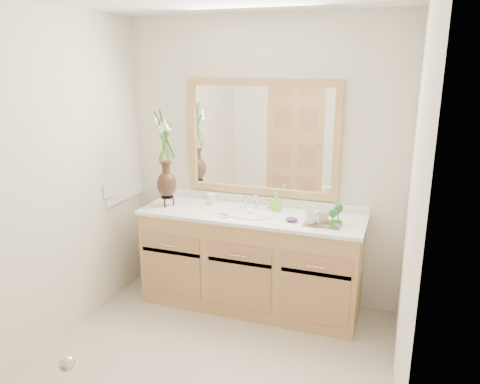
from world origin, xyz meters
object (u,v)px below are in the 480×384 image
at_px(soap_bottle, 276,203).
at_px(flower_vase, 165,143).
at_px(tray, 323,223).
at_px(tumbler, 211,199).

bearing_deg(soap_bottle, flower_vase, -150.99).
bearing_deg(soap_bottle, tray, -7.82).
height_order(flower_vase, tray, flower_vase).
distance_m(tumbler, tray, 1.02).
height_order(tumbler, soap_bottle, soap_bottle).
height_order(flower_vase, tumbler, flower_vase).
distance_m(flower_vase, tray, 1.44).
xyz_separation_m(flower_vase, tray, (1.34, -0.02, -0.54)).
bearing_deg(flower_vase, tumbler, 26.44).
relative_size(tumbler, soap_bottle, 0.70).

